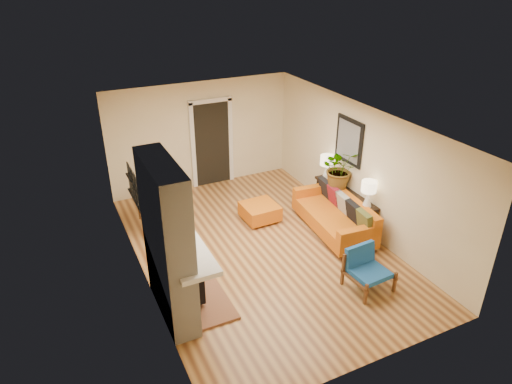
# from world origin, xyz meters

# --- Properties ---
(room_shell) EXTENTS (6.50, 6.50, 6.50)m
(room_shell) POSITION_xyz_m (0.60, 2.63, 1.24)
(room_shell) COLOR tan
(room_shell) RESTS_ON ground
(fireplace) EXTENTS (1.09, 1.68, 2.60)m
(fireplace) POSITION_xyz_m (-2.00, -1.00, 1.24)
(fireplace) COLOR white
(fireplace) RESTS_ON ground
(sofa) EXTENTS (1.07, 2.16, 0.83)m
(sofa) POSITION_xyz_m (1.73, -0.06, 0.36)
(sofa) COLOR silver
(sofa) RESTS_ON ground
(ottoman) EXTENTS (0.74, 0.74, 0.37)m
(ottoman) POSITION_xyz_m (0.48, 1.01, 0.21)
(ottoman) COLOR silver
(ottoman) RESTS_ON ground
(blue_chair) EXTENTS (0.73, 0.72, 0.72)m
(blue_chair) POSITION_xyz_m (1.12, -1.79, 0.39)
(blue_chair) COLOR brown
(blue_chair) RESTS_ON ground
(dining_table) EXTENTS (0.70, 1.54, 0.82)m
(dining_table) POSITION_xyz_m (-1.58, 1.79, 0.54)
(dining_table) COLOR brown
(dining_table) RESTS_ON ground
(console_table) EXTENTS (0.34, 1.85, 0.72)m
(console_table) POSITION_xyz_m (2.07, 0.17, 0.58)
(console_table) COLOR black
(console_table) RESTS_ON ground
(lamp_near) EXTENTS (0.30, 0.30, 0.54)m
(lamp_near) POSITION_xyz_m (2.07, -0.54, 1.06)
(lamp_near) COLOR white
(lamp_near) RESTS_ON console_table
(lamp_far) EXTENTS (0.30, 0.30, 0.54)m
(lamp_far) POSITION_xyz_m (2.07, 0.91, 1.06)
(lamp_far) COLOR white
(lamp_far) RESTS_ON console_table
(houseplant) EXTENTS (0.98, 0.92, 0.88)m
(houseplant) POSITION_xyz_m (2.06, 0.40, 1.16)
(houseplant) COLOR #1E5919
(houseplant) RESTS_ON console_table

